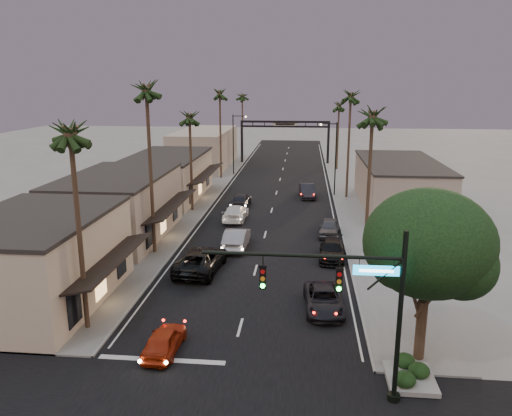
% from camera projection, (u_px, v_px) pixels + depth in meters
% --- Properties ---
extents(ground, '(200.00, 200.00, 0.00)m').
position_uv_depth(ground, '(273.00, 204.00, 57.44)').
color(ground, slate).
rests_on(ground, ground).
extents(road, '(14.00, 120.00, 0.02)m').
position_uv_depth(road, '(276.00, 194.00, 62.26)').
color(road, black).
rests_on(road, ground).
extents(sidewalk_left, '(5.00, 92.00, 0.12)m').
position_uv_depth(sidewalk_left, '(211.00, 182.00, 69.90)').
color(sidewalk_left, slate).
rests_on(sidewalk_left, ground).
extents(sidewalk_right, '(5.00, 92.00, 0.12)m').
position_uv_depth(sidewalk_right, '(348.00, 184.00, 68.11)').
color(sidewalk_right, slate).
rests_on(sidewalk_right, ground).
extents(storefront_near, '(8.00, 12.00, 5.50)m').
position_uv_depth(storefront_near, '(37.00, 262.00, 30.98)').
color(storefront_near, '#C6B097').
rests_on(storefront_near, ground).
extents(storefront_mid, '(8.00, 14.00, 5.50)m').
position_uv_depth(storefront_mid, '(118.00, 208.00, 44.49)').
color(storefront_mid, gray).
rests_on(storefront_mid, ground).
extents(storefront_far, '(8.00, 16.00, 5.00)m').
position_uv_depth(storefront_far, '(167.00, 177.00, 59.99)').
color(storefront_far, '#C6B097').
rests_on(storefront_far, ground).
extents(storefront_dist, '(8.00, 20.00, 6.00)m').
position_uv_depth(storefront_dist, '(205.00, 149.00, 82.06)').
color(storefront_dist, gray).
rests_on(storefront_dist, ground).
extents(building_right, '(8.00, 18.00, 5.00)m').
position_uv_depth(building_right, '(399.00, 185.00, 55.50)').
color(building_right, gray).
rests_on(building_right, ground).
extents(traffic_signal, '(8.51, 0.22, 7.80)m').
position_uv_depth(traffic_signal, '(355.00, 292.00, 20.92)').
color(traffic_signal, black).
rests_on(traffic_signal, ground).
extents(corner_tree, '(6.20, 6.20, 8.80)m').
position_uv_depth(corner_tree, '(430.00, 248.00, 23.67)').
color(corner_tree, '#38281C').
rests_on(corner_tree, ground).
extents(planter, '(2.20, 2.60, 0.24)m').
position_uv_depth(planter, '(410.00, 382.00, 23.34)').
color(planter, gray).
rests_on(planter, ground).
extents(arch, '(15.20, 0.40, 7.27)m').
position_uv_depth(arch, '(285.00, 131.00, 85.03)').
color(arch, black).
rests_on(arch, ground).
extents(streetlight_right, '(2.13, 0.30, 9.00)m').
position_uv_depth(streetlight_right, '(333.00, 153.00, 60.31)').
color(streetlight_right, black).
rests_on(streetlight_right, ground).
extents(streetlight_left, '(2.13, 0.30, 9.00)m').
position_uv_depth(streetlight_left, '(235.00, 140.00, 74.16)').
color(streetlight_left, black).
rests_on(streetlight_left, ground).
extents(palm_la, '(3.20, 3.20, 13.20)m').
position_uv_depth(palm_la, '(69.00, 126.00, 25.54)').
color(palm_la, '#38281C').
rests_on(palm_la, ground).
extents(palm_lb, '(3.20, 3.20, 15.20)m').
position_uv_depth(palm_lb, '(146.00, 85.00, 37.61)').
color(palm_lb, '#38281C').
rests_on(palm_lb, ground).
extents(palm_lc, '(3.20, 3.20, 12.20)m').
position_uv_depth(palm_lc, '(189.00, 113.00, 51.83)').
color(palm_lc, '#38281C').
rests_on(palm_lc, ground).
extents(palm_ld, '(3.20, 3.20, 14.20)m').
position_uv_depth(palm_ld, '(220.00, 91.00, 69.69)').
color(palm_ld, '#38281C').
rests_on(palm_ld, ground).
extents(palm_ra, '(3.20, 3.20, 13.20)m').
position_uv_depth(palm_ra, '(373.00, 111.00, 38.39)').
color(palm_ra, '#38281C').
rests_on(palm_ra, ground).
extents(palm_rb, '(3.20, 3.20, 14.20)m').
position_uv_depth(palm_rb, '(351.00, 93.00, 57.45)').
color(palm_rb, '#38281C').
rests_on(palm_rb, ground).
extents(palm_rc, '(3.20, 3.20, 12.20)m').
position_uv_depth(palm_rc, '(339.00, 103.00, 77.22)').
color(palm_rc, '#38281C').
rests_on(palm_rc, ground).
extents(palm_far, '(3.20, 3.20, 13.20)m').
position_uv_depth(palm_far, '(242.00, 94.00, 92.09)').
color(palm_far, '#38281C').
rests_on(palm_far, ground).
extents(oncoming_red, '(1.70, 3.96, 1.33)m').
position_uv_depth(oncoming_red, '(164.00, 340.00, 25.77)').
color(oncoming_red, '#98230B').
rests_on(oncoming_red, ground).
extents(oncoming_pickup, '(3.45, 6.51, 1.74)m').
position_uv_depth(oncoming_pickup, '(201.00, 260.00, 36.84)').
color(oncoming_pickup, black).
rests_on(oncoming_pickup, ground).
extents(oncoming_silver, '(1.85, 5.18, 1.70)m').
position_uv_depth(oncoming_silver, '(237.00, 238.00, 41.97)').
color(oncoming_silver, gray).
rests_on(oncoming_silver, ground).
extents(oncoming_white, '(2.33, 5.36, 1.54)m').
position_uv_depth(oncoming_white, '(236.00, 213.00, 50.56)').
color(oncoming_white, silver).
rests_on(oncoming_white, ground).
extents(oncoming_dgrey, '(2.04, 4.88, 1.65)m').
position_uv_depth(oncoming_dgrey, '(241.00, 200.00, 55.87)').
color(oncoming_dgrey, black).
rests_on(oncoming_dgrey, ground).
extents(curbside_near, '(2.56, 5.07, 1.38)m').
position_uv_depth(curbside_near, '(324.00, 300.00, 30.54)').
color(curbside_near, black).
rests_on(curbside_near, ground).
extents(curbside_black, '(2.26, 4.97, 1.41)m').
position_uv_depth(curbside_black, '(332.00, 250.00, 39.46)').
color(curbside_black, black).
rests_on(curbside_black, ground).
extents(curbside_grey, '(2.21, 4.50, 1.48)m').
position_uv_depth(curbside_grey, '(329.00, 227.00, 45.53)').
color(curbside_grey, '#424246').
rests_on(curbside_grey, ground).
extents(curbside_far, '(2.21, 5.06, 1.62)m').
position_uv_depth(curbside_far, '(307.00, 191.00, 60.55)').
color(curbside_far, black).
rests_on(curbside_far, ground).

